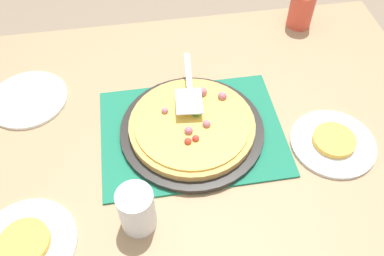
{
  "coord_description": "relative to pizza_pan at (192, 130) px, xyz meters",
  "views": [
    {
      "loc": [
        0.11,
        0.66,
        1.6
      ],
      "look_at": [
        0.0,
        0.0,
        0.77
      ],
      "focal_mm": 37.88,
      "sensor_mm": 36.0,
      "label": 1
    }
  ],
  "objects": [
    {
      "name": "plate_far_right",
      "position": [
        0.41,
        0.25,
        -0.01
      ],
      "size": [
        0.22,
        0.22,
        0.01
      ],
      "primitive_type": "cylinder",
      "color": "white",
      "rests_on": "dining_table"
    },
    {
      "name": "served_slice_right",
      "position": [
        0.41,
        0.25,
        0.01
      ],
      "size": [
        0.11,
        0.11,
        0.02
      ],
      "primitive_type": "cylinder",
      "color": "gold",
      "rests_on": "plate_far_right"
    },
    {
      "name": "dining_table",
      "position": [
        0.0,
        0.0,
        -0.12
      ],
      "size": [
        1.4,
        1.0,
        0.75
      ],
      "color": "#9E7A56",
      "rests_on": "ground_plane"
    },
    {
      "name": "plate_side",
      "position": [
        0.44,
        -0.19,
        -0.01
      ],
      "size": [
        0.22,
        0.22,
        0.01
      ],
      "primitive_type": "cylinder",
      "color": "white",
      "rests_on": "dining_table"
    },
    {
      "name": "cup_near",
      "position": [
        -0.43,
        -0.41,
        0.05
      ],
      "size": [
        0.08,
        0.08,
        0.12
      ],
      "primitive_type": "cylinder",
      "color": "#E04C38",
      "rests_on": "dining_table"
    },
    {
      "name": "pizza",
      "position": [
        -0.0,
        -0.0,
        0.02
      ],
      "size": [
        0.33,
        0.33,
        0.05
      ],
      "color": "tan",
      "rests_on": "pizza_pan"
    },
    {
      "name": "plate_near_left",
      "position": [
        -0.36,
        0.1,
        -0.01
      ],
      "size": [
        0.22,
        0.22,
        0.01
      ],
      "primitive_type": "cylinder",
      "color": "white",
      "rests_on": "dining_table"
    },
    {
      "name": "pizza_server",
      "position": [
        -0.01,
        -0.1,
        0.06
      ],
      "size": [
        0.08,
        0.23,
        0.01
      ],
      "color": "silver",
      "rests_on": "pizza"
    },
    {
      "name": "ground_plane",
      "position": [
        0.0,
        0.0,
        -0.76
      ],
      "size": [
        8.0,
        8.0,
        0.0
      ],
      "primitive_type": "plane",
      "color": "#84705B"
    },
    {
      "name": "pizza_pan",
      "position": [
        0.0,
        0.0,
        0.0
      ],
      "size": [
        0.38,
        0.38,
        0.01
      ],
      "primitive_type": "cylinder",
      "color": "black",
      "rests_on": "placemat"
    },
    {
      "name": "cup_far",
      "position": [
        0.16,
        0.24,
        0.05
      ],
      "size": [
        0.08,
        0.08,
        0.12
      ],
      "primitive_type": "cylinder",
      "color": "white",
      "rests_on": "dining_table"
    },
    {
      "name": "placemat",
      "position": [
        0.0,
        0.0,
        -0.01
      ],
      "size": [
        0.48,
        0.36,
        0.01
      ],
      "primitive_type": "cube",
      "color": "#196B4C",
      "rests_on": "dining_table"
    },
    {
      "name": "served_slice_left",
      "position": [
        -0.36,
        0.1,
        0.01
      ],
      "size": [
        0.11,
        0.11,
        0.02
      ],
      "primitive_type": "cylinder",
      "color": "gold",
      "rests_on": "plate_near_left"
    }
  ]
}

